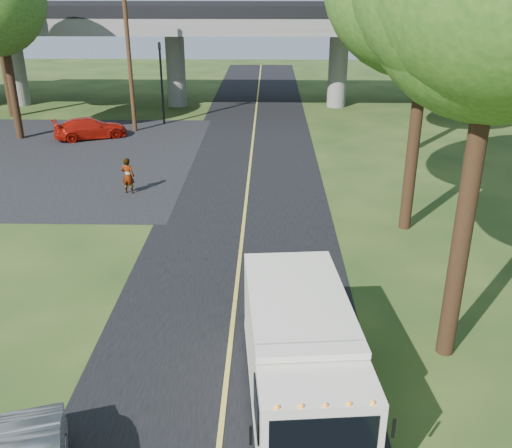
{
  "coord_description": "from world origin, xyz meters",
  "views": [
    {
      "loc": [
        0.96,
        -11.25,
        8.73
      ],
      "look_at": [
        0.57,
        5.45,
        1.6
      ],
      "focal_mm": 40.0,
      "sensor_mm": 36.0,
      "label": 1
    }
  ],
  "objects_px": {
    "step_van": "(300,354)",
    "pedestrian": "(128,176)",
    "utility_pole": "(129,56)",
    "red_sedan": "(90,128)",
    "traffic_signal": "(161,75)"
  },
  "relations": [
    {
      "from": "utility_pole",
      "to": "step_van",
      "type": "distance_m",
      "value": 26.88
    },
    {
      "from": "traffic_signal",
      "to": "utility_pole",
      "type": "distance_m",
      "value": 2.86
    },
    {
      "from": "red_sedan",
      "to": "pedestrian",
      "type": "bearing_deg",
      "value": -179.66
    },
    {
      "from": "traffic_signal",
      "to": "step_van",
      "type": "bearing_deg",
      "value": -74.18
    },
    {
      "from": "traffic_signal",
      "to": "pedestrian",
      "type": "relative_size",
      "value": 3.19
    },
    {
      "from": "pedestrian",
      "to": "step_van",
      "type": "bearing_deg",
      "value": 127.01
    },
    {
      "from": "utility_pole",
      "to": "step_van",
      "type": "xyz_separation_m",
      "value": [
        9.17,
        -25.06,
        -3.25
      ]
    },
    {
      "from": "step_van",
      "to": "red_sedan",
      "type": "relative_size",
      "value": 1.43
    },
    {
      "from": "step_van",
      "to": "red_sedan",
      "type": "xyz_separation_m",
      "value": [
        -11.41,
        23.21,
        -0.73
      ]
    },
    {
      "from": "traffic_signal",
      "to": "step_van",
      "type": "height_order",
      "value": "traffic_signal"
    },
    {
      "from": "traffic_signal",
      "to": "pedestrian",
      "type": "distance_m",
      "value": 13.66
    },
    {
      "from": "traffic_signal",
      "to": "red_sedan",
      "type": "xyz_separation_m",
      "value": [
        -3.74,
        -3.85,
        -2.58
      ]
    },
    {
      "from": "traffic_signal",
      "to": "utility_pole",
      "type": "xyz_separation_m",
      "value": [
        -1.5,
        -2.0,
        1.4
      ]
    },
    {
      "from": "traffic_signal",
      "to": "red_sedan",
      "type": "relative_size",
      "value": 1.22
    },
    {
      "from": "step_van",
      "to": "pedestrian",
      "type": "xyz_separation_m",
      "value": [
        -6.92,
        13.64,
        -0.53
      ]
    }
  ]
}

